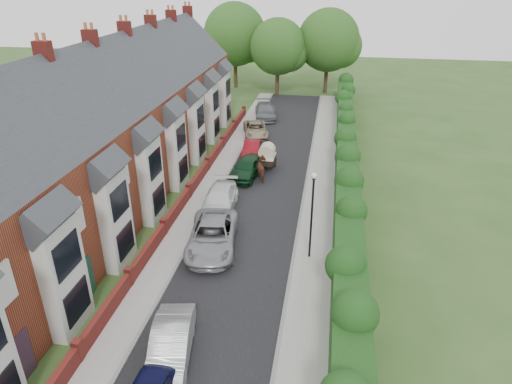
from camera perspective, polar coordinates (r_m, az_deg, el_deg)
ground at (r=22.88m, az=-2.76°, el=-13.01°), size 140.00×140.00×0.00m
road at (r=32.07m, az=0.49°, el=-0.59°), size 6.00×58.00×0.02m
pavement_hedge_side at (r=31.73m, az=7.82°, el=-1.06°), size 2.20×58.00×0.12m
pavement_house_side at (r=32.82m, az=-6.16°, el=0.00°), size 1.70×58.00×0.12m
kerb_hedge_side at (r=31.76m, az=5.93°, el=-0.91°), size 0.18×58.00×0.13m
kerb_house_side at (r=32.62m, az=-4.80°, el=-0.09°), size 0.18×58.00×0.13m
hedge at (r=31.09m, az=11.30°, el=1.23°), size 2.10×58.00×2.85m
terrace_row at (r=32.63m, az=-18.20°, el=7.04°), size 9.05×40.50×11.50m
garden_wall_row at (r=32.06m, az=-8.38°, el=0.00°), size 0.35×40.35×1.10m
lamppost at (r=24.03m, az=7.05°, el=-1.68°), size 0.32×0.32×5.16m
tree_far_left at (r=58.41m, az=3.12°, el=17.51°), size 7.14×6.80×9.29m
tree_far_right at (r=59.92m, az=9.41°, el=18.03°), size 7.98×7.60×10.31m
tree_far_back at (r=62.16m, az=-2.26°, el=18.90°), size 8.40×8.00×10.82m
car_silver_a at (r=19.80m, az=-10.60°, el=-18.24°), size 2.30×4.63×1.46m
car_silver_b at (r=26.13m, az=-5.46°, el=-5.46°), size 3.39×6.03×1.59m
car_white at (r=30.10m, az=-4.58°, el=-1.03°), size 2.38×5.19×1.47m
car_green at (r=34.90m, az=-1.07°, el=3.10°), size 2.63×4.83×1.56m
car_red at (r=38.97m, az=-0.54°, el=5.41°), size 1.64×3.97×1.28m
car_beige at (r=43.90m, az=-0.06°, el=7.84°), size 3.25×5.06×1.30m
car_grey at (r=49.54m, az=1.18°, el=10.11°), size 3.08×5.51×1.51m
horse at (r=34.41m, az=0.85°, el=2.85°), size 1.55×2.16×1.66m
horse_cart at (r=36.21m, az=1.37°, el=4.70°), size 1.32×2.91×2.10m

